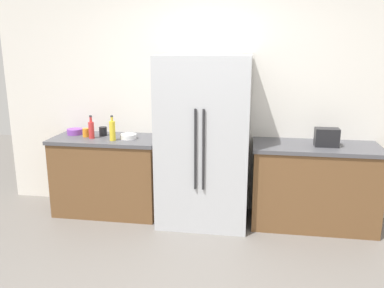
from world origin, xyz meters
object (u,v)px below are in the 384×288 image
at_px(bottle_b, 112,130).
at_px(bowl_a, 75,132).
at_px(bowl_b, 128,136).
at_px(refrigerator, 204,141).
at_px(cup_a, 103,131).
at_px(bottle_a, 91,129).
at_px(cup_b, 86,133).
at_px(toaster, 327,137).

xyz_separation_m(bottle_b, bowl_a, (-0.54, 0.22, -0.08)).
relative_size(bottle_b, bowl_b, 1.54).
relative_size(refrigerator, cup_a, 17.92).
bearing_deg(bowl_b, refrigerator, -3.23).
bearing_deg(bottle_a, cup_a, 64.15).
bearing_deg(cup_b, bowl_b, -1.29).
relative_size(toaster, bowl_b, 1.33).
bearing_deg(bowl_b, bowl_a, 170.47).
height_order(refrigerator, bottle_b, refrigerator).
relative_size(refrigerator, cup_b, 18.63).
bearing_deg(cup_a, bowl_a, 178.28).
bearing_deg(bowl_a, bowl_b, -9.53).
height_order(cup_a, bowl_a, cup_a).
height_order(bottle_a, cup_b, bottle_a).
xyz_separation_m(toaster, bowl_a, (-2.79, 0.12, -0.06)).
distance_m(refrigerator, bottle_a, 1.26).
bearing_deg(cup_b, toaster, -0.37).
bearing_deg(refrigerator, bottle_a, 180.00).
height_order(bottle_b, bowl_a, bottle_b).
xyz_separation_m(refrigerator, bottle_b, (-0.99, -0.06, 0.10)).
xyz_separation_m(cup_a, bowl_b, (0.33, -0.10, -0.02)).
relative_size(bottle_a, cup_b, 2.66).
distance_m(bottle_a, cup_b, 0.12).
bearing_deg(bowl_a, bottle_b, -22.45).
bearing_deg(cup_a, cup_b, -151.09).
distance_m(toaster, cup_b, 2.61).
bearing_deg(bottle_b, refrigerator, 3.52).
distance_m(bottle_a, bowl_b, 0.42).
relative_size(refrigerator, bowl_b, 10.04).
height_order(toaster, cup_b, toaster).
distance_m(toaster, bottle_a, 2.52).
distance_m(toaster, bottle_b, 2.25).
relative_size(bottle_a, bowl_a, 1.46).
bearing_deg(bowl_a, bottle_a, -30.59).
relative_size(cup_a, bowl_b, 0.56).
distance_m(cup_a, bowl_a, 0.35).
distance_m(refrigerator, cup_b, 1.36).
height_order(bottle_b, cup_b, bottle_b).
height_order(cup_b, bowl_a, cup_b).
relative_size(cup_a, bowl_a, 0.57).
bearing_deg(bottle_a, bowl_b, 6.71).
height_order(cup_b, bowl_b, cup_b).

